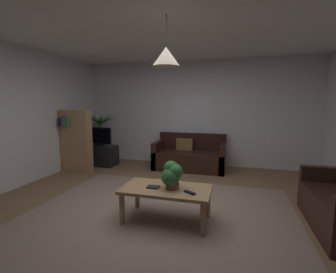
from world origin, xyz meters
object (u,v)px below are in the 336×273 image
tv (98,136)px  potted_palm_corner (100,136)px  couch_under_window (190,157)px  tv_stand (99,155)px  coffee_table (166,193)px  pendant_lamp (166,57)px  potted_plant_on_table (172,174)px  remote_on_table_0 (190,192)px  bookshelf_corner (76,140)px  book_on_table_0 (153,187)px

tv → potted_palm_corner: potted_palm_corner is taller
couch_under_window → tv_stand: couch_under_window is taller
coffee_table → tv_stand: bearing=136.1°
couch_under_window → pendant_lamp: (0.17, -2.63, 1.84)m
tv → potted_plant_on_table: bearing=-42.8°
potted_palm_corner → remote_on_table_0: bearing=-44.1°
potted_plant_on_table → potted_palm_corner: potted_palm_corner is taller
tv_stand → bookshelf_corner: (-0.19, -0.62, 0.46)m
potted_palm_corner → potted_plant_on_table: bearing=-45.6°
couch_under_window → tv: bearing=-172.5°
couch_under_window → potted_palm_corner: size_ratio=1.24×
couch_under_window → potted_plant_on_table: couch_under_window is taller
couch_under_window → remote_on_table_0: (0.51, -2.74, 0.19)m
remote_on_table_0 → potted_palm_corner: bearing=79.2°
tv_stand → potted_palm_corner: bearing=115.5°
remote_on_table_0 → potted_palm_corner: (-2.98, 2.89, 0.20)m
book_on_table_0 → potted_palm_corner: size_ratio=0.12×
tv_stand → coffee_table: bearing=-43.9°
potted_plant_on_table → potted_palm_corner: size_ratio=0.27×
couch_under_window → coffee_table: 2.63m
tv → tv_stand: bearing=90.0°
couch_under_window → potted_plant_on_table: 2.67m
tv → couch_under_window: bearing=7.5°
coffee_table → bookshelf_corner: bearing=146.7°
potted_plant_on_table → potted_palm_corner: bearing=134.4°
tv_stand → pendant_lamp: (2.44, -2.35, 1.86)m
couch_under_window → bookshelf_corner: size_ratio=1.18×
tv_stand → book_on_table_0: bearing=-46.5°
book_on_table_0 → potted_plant_on_table: (0.24, 0.04, 0.18)m
coffee_table → potted_plant_on_table: bearing=-4.0°
potted_plant_on_table → pendant_lamp: (-0.08, 0.01, 1.47)m
remote_on_table_0 → pendant_lamp: (-0.33, 0.11, 1.65)m
couch_under_window → tv_stand: size_ratio=1.83×
book_on_table_0 → potted_palm_corner: (-2.48, 2.82, 0.20)m
couch_under_window → potted_plant_on_table: (0.25, -2.63, 0.37)m
couch_under_window → coffee_table: (0.17, -2.63, 0.11)m
book_on_table_0 → pendant_lamp: size_ratio=0.26×
tv → pendant_lamp: (2.44, -2.33, 1.38)m
potted_plant_on_table → pendant_lamp: bearing=176.0°
potted_palm_corner → bookshelf_corner: 1.05m
book_on_table_0 → potted_plant_on_table: 0.31m
coffee_table → tv_stand: 3.39m
potted_plant_on_table → tv_stand: potted_plant_on_table is taller
remote_on_table_0 → pendant_lamp: 1.69m
remote_on_table_0 → tv_stand: bearing=81.8°
book_on_table_0 → tv: 3.30m
tv_stand → bookshelf_corner: 0.80m
book_on_table_0 → potted_palm_corner: potted_palm_corner is taller
potted_plant_on_table → tv: bearing=137.2°
couch_under_window → bookshelf_corner: (-2.45, -0.90, 0.44)m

